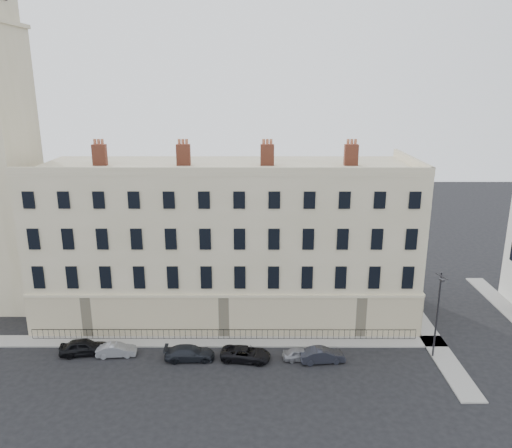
# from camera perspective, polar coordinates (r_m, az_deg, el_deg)

# --- Properties ---
(ground) EXTENTS (160.00, 160.00, 0.00)m
(ground) POSITION_cam_1_polar(r_m,az_deg,el_deg) (42.26, 4.32, -16.63)
(ground) COLOR black
(ground) RESTS_ON ground
(terrace) EXTENTS (36.22, 12.22, 17.00)m
(terrace) POSITION_cam_1_polar(r_m,az_deg,el_deg) (49.93, -3.33, -1.82)
(terrace) COLOR #C3B891
(terrace) RESTS_ON ground
(pavement_terrace) EXTENTS (48.00, 2.00, 0.12)m
(pavement_terrace) POSITION_cam_1_polar(r_m,az_deg,el_deg) (46.94, -8.73, -13.12)
(pavement_terrace) COLOR gray
(pavement_terrace) RESTS_ON ground
(pavement_east_return) EXTENTS (2.00, 24.00, 0.12)m
(pavement_east_return) POSITION_cam_1_polar(r_m,az_deg,el_deg) (51.59, 18.49, -10.99)
(pavement_east_return) COLOR gray
(pavement_east_return) RESTS_ON ground
(railings) EXTENTS (35.00, 0.04, 0.96)m
(railings) POSITION_cam_1_polar(r_m,az_deg,el_deg) (46.62, -3.70, -12.47)
(railings) COLOR black
(railings) RESTS_ON ground
(car_a) EXTENTS (4.26, 2.25, 1.38)m
(car_a) POSITION_cam_1_polar(r_m,az_deg,el_deg) (46.72, -19.06, -13.14)
(car_a) COLOR black
(car_a) RESTS_ON ground
(car_b) EXTENTS (3.46, 1.47, 1.11)m
(car_b) POSITION_cam_1_polar(r_m,az_deg,el_deg) (45.73, -15.66, -13.69)
(car_b) COLOR gray
(car_b) RESTS_ON ground
(car_c) EXTENTS (4.30, 1.92, 1.23)m
(car_c) POSITION_cam_1_polar(r_m,az_deg,el_deg) (43.96, -7.60, -14.40)
(car_c) COLOR black
(car_c) RESTS_ON ground
(car_d) EXTENTS (4.45, 2.52, 1.17)m
(car_d) POSITION_cam_1_polar(r_m,az_deg,el_deg) (43.53, -1.20, -14.62)
(car_d) COLOR black
(car_d) RESTS_ON ground
(car_e) EXTENTS (3.21, 1.46, 1.07)m
(car_e) POSITION_cam_1_polar(r_m,az_deg,el_deg) (43.78, 5.18, -14.57)
(car_e) COLOR gray
(car_e) RESTS_ON ground
(car_f) EXTENTS (3.89, 1.75, 1.24)m
(car_f) POSITION_cam_1_polar(r_m,az_deg,el_deg) (43.63, 7.57, -14.64)
(car_f) COLOR #20212A
(car_f) RESTS_ON ground
(streetlamp) EXTENTS (0.69, 1.62, 7.77)m
(streetlamp) POSITION_cam_1_polar(r_m,az_deg,el_deg) (44.75, 20.03, -9.38)
(streetlamp) COLOR #2A2A2F
(streetlamp) RESTS_ON ground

